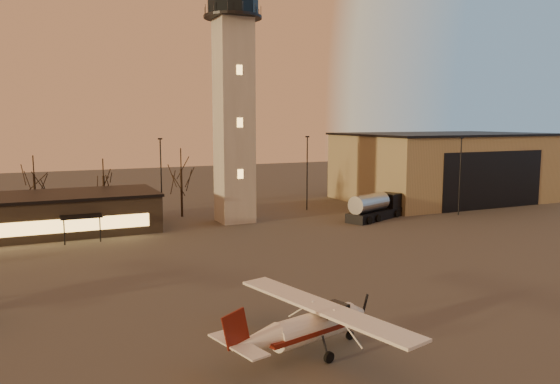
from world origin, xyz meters
name	(u,v)px	position (x,y,z in m)	size (l,w,h in m)	color
ground	(378,290)	(0.00, 0.00, 0.00)	(220.00, 220.00, 0.00)	#403D3B
control_tower	(234,86)	(0.00, 30.00, 16.33)	(6.80, 6.80, 32.60)	#9D9A95
hangar	(444,166)	(36.00, 33.98, 5.15)	(30.60, 20.60, 10.30)	#958562
terminal	(37,214)	(-21.99, 31.98, 2.16)	(25.40, 12.20, 4.30)	black
light_poles	(236,176)	(0.50, 31.00, 5.41)	(58.50, 12.25, 10.14)	black
tree_row	(106,171)	(-13.70, 39.16, 5.94)	(37.20, 9.20, 8.80)	black
cessna_front	(317,330)	(-9.07, -7.36, 1.20)	(10.16, 12.70, 3.50)	white
fuel_truck	(374,209)	(16.23, 23.99, 1.31)	(9.25, 5.79, 3.32)	black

